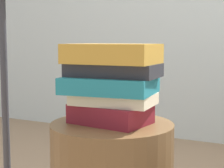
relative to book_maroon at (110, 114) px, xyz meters
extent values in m
cube|color=maroon|center=(0.00, 0.00, 0.00)|extent=(0.26, 0.20, 0.06)
cube|color=beige|center=(0.01, 0.00, 0.05)|extent=(0.27, 0.18, 0.04)
cube|color=#1E727F|center=(0.00, 0.00, 0.09)|extent=(0.31, 0.24, 0.05)
cube|color=#28282D|center=(0.00, 0.01, 0.14)|extent=(0.30, 0.18, 0.04)
cube|color=#B7842D|center=(0.01, 0.01, 0.20)|extent=(0.29, 0.20, 0.06)
cylinder|color=#333338|center=(-0.54, 0.09, 0.07)|extent=(0.03, 0.03, 1.11)
camera|label=1|loc=(0.56, -1.07, 0.24)|focal=60.29mm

